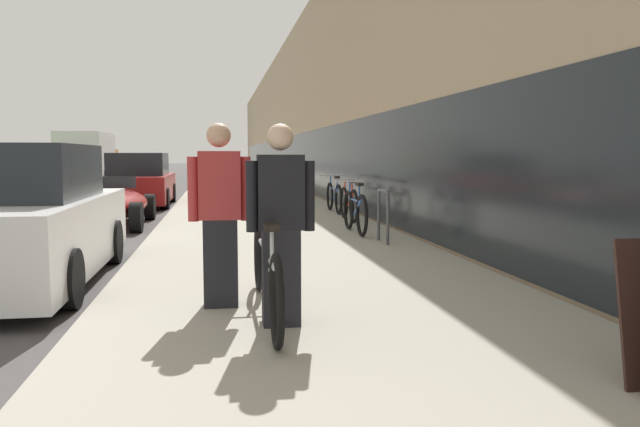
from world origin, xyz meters
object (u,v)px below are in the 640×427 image
at_px(person_bystander, 220,215).
at_px(parked_sedan_curbside, 17,222).
at_px(person_rider, 281,225).
at_px(bike_rack_hoop, 383,210).
at_px(cruiser_bike_farthest, 334,197).
at_px(moving_truck, 88,158).
at_px(vintage_roadster_curbside, 103,205).
at_px(parked_sedan_far, 139,182).
at_px(cruiser_bike_middle, 349,203).
at_px(tandem_bicycle, 266,272).
at_px(cruiser_bike_nearest, 355,211).

xyz_separation_m(person_bystander, parked_sedan_curbside, (-2.30, 1.90, -0.22)).
xyz_separation_m(person_rider, bike_rack_hoop, (2.08, 4.51, -0.31)).
relative_size(cruiser_bike_farthest, moving_truck, 0.28).
xyz_separation_m(bike_rack_hoop, vintage_roadster_curbside, (-4.96, 4.15, -0.18)).
relative_size(vintage_roadster_curbside, parked_sedan_far, 0.98).
distance_m(bike_rack_hoop, cruiser_bike_middle, 3.38).
height_order(tandem_bicycle, parked_sedan_curbside, parked_sedan_curbside).
height_order(cruiser_bike_nearest, cruiser_bike_farthest, cruiser_bike_nearest).
height_order(cruiser_bike_nearest, vintage_roadster_curbside, vintage_roadster_curbside).
distance_m(parked_sedan_curbside, vintage_roadster_curbside, 6.04).
height_order(cruiser_bike_nearest, cruiser_bike_middle, cruiser_bike_nearest).
relative_size(person_rider, parked_sedan_far, 0.37).
bearing_deg(cruiser_bike_farthest, cruiser_bike_nearest, -95.36).
height_order(cruiser_bike_nearest, parked_sedan_far, parked_sedan_far).
relative_size(tandem_bicycle, parked_sedan_curbside, 0.60).
xyz_separation_m(tandem_bicycle, bike_rack_hoop, (2.17, 4.17, 0.14)).
relative_size(tandem_bicycle, person_rider, 1.62).
bearing_deg(parked_sedan_far, parked_sedan_curbside, -89.99).
height_order(person_bystander, cruiser_bike_nearest, person_bystander).
relative_size(bike_rack_hoop, vintage_roadster_curbside, 0.20).
bearing_deg(person_bystander, bike_rack_hoop, 55.98).
bearing_deg(person_bystander, parked_sedan_curbside, 140.48).
distance_m(person_rider, person_bystander, 0.87).
distance_m(cruiser_bike_nearest, parked_sedan_curbside, 5.67).
bearing_deg(bike_rack_hoop, vintage_roadster_curbside, 140.07).
bearing_deg(cruiser_bike_farthest, tandem_bicycle, -104.09).
height_order(person_bystander, bike_rack_hoop, person_bystander).
distance_m(person_rider, parked_sedan_far, 14.31).
relative_size(parked_sedan_far, moving_truck, 0.67).
bearing_deg(cruiser_bike_middle, parked_sedan_curbside, -133.67).
distance_m(tandem_bicycle, moving_truck, 30.94).
distance_m(person_rider, parked_sedan_curbside, 3.83).
bearing_deg(tandem_bicycle, cruiser_bike_farthest, 75.91).
relative_size(cruiser_bike_middle, moving_truck, 0.26).
height_order(vintage_roadster_curbside, moving_truck, moving_truck).
xyz_separation_m(cruiser_bike_nearest, moving_truck, (-9.28, 24.60, 0.85)).
bearing_deg(cruiser_bike_nearest, person_bystander, -115.21).
relative_size(tandem_bicycle, bike_rack_hoop, 3.13).
distance_m(parked_sedan_far, moving_truck, 17.00).
bearing_deg(moving_truck, bike_rack_hoop, -69.94).
relative_size(person_rider, parked_sedan_curbside, 0.37).
bearing_deg(bike_rack_hoop, person_bystander, -124.02).
relative_size(cruiser_bike_middle, vintage_roadster_curbside, 0.39).
bearing_deg(person_rider, parked_sedan_far, 101.23).
relative_size(bike_rack_hoop, cruiser_bike_middle, 0.50).
xyz_separation_m(tandem_bicycle, cruiser_bike_farthest, (2.38, 9.48, 0.00)).
height_order(tandem_bicycle, cruiser_bike_middle, same).
distance_m(cruiser_bike_farthest, parked_sedan_curbside, 8.81).
relative_size(parked_sedan_curbside, parked_sedan_far, 0.99).
height_order(parked_sedan_curbside, moving_truck, moving_truck).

